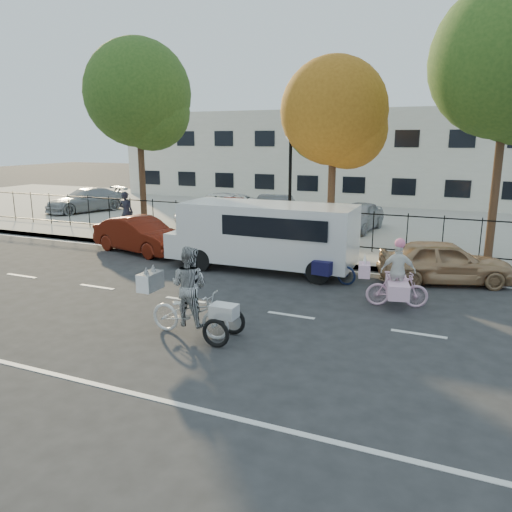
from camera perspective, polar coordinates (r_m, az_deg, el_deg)
The scene contains 22 objects.
ground at distance 13.56m, azimuth -8.05°, elevation -5.00°, with size 120.00×120.00×0.00m, color #333334.
road_markings at distance 13.56m, azimuth -8.05°, elevation -4.98°, with size 60.00×9.52×0.01m, color silver, non-canonical shape.
curb at distance 17.87m, azimuth 0.38°, elevation -0.13°, with size 60.00×0.10×0.15m, color #A8A399.
sidewalk at distance 18.81m, azimuth 1.64°, elevation 0.55°, with size 60.00×2.20×0.15m, color #A8A399.
parking_lot at distance 27.14m, azimuth 8.68°, elevation 4.36°, with size 60.00×15.60×0.15m, color #A8A399.
iron_fence at distance 19.66m, azimuth 2.85°, elevation 3.55°, with size 58.00×0.06×1.50m, color black, non-canonical shape.
building at distance 36.60m, azimuth 12.98°, elevation 11.07°, with size 34.00×10.00×6.00m, color silver.
lamppost at distance 18.86m, azimuth 3.94°, elevation 9.89°, with size 0.36×0.36×4.33m.
street_sign at distance 19.94m, azimuth -2.54°, elevation 5.19°, with size 0.85×0.06×1.80m.
zebra_trike at distance 10.98m, azimuth -7.56°, elevation -5.17°, with size 2.32×0.87×2.00m.
unicorn_bike at distance 13.22m, azimuth 15.73°, elevation -2.85°, with size 1.83×1.30×1.80m.
bull_bike at distance 15.05m, azimuth 8.27°, elevation -0.33°, with size 1.97×1.37×1.79m.
white_van at distance 16.24m, azimuth 0.96°, elevation 2.57°, with size 6.16×2.18×2.18m.
red_sedan at distance 19.36m, azimuth -13.08°, elevation 2.35°, with size 1.41×4.03×1.33m, color #521409.
gold_sedan at distance 15.86m, azimuth 20.72°, elevation -0.60°, with size 1.54×3.83×1.31m, color tan.
pedestrian at distance 22.79m, azimuth -14.61°, elevation 4.89°, with size 0.66×0.43×1.82m, color black.
lot_car_a at distance 30.07m, azimuth -18.85°, elevation 6.08°, with size 1.85×4.55×1.32m, color #9B9EA2.
lot_car_b at distance 24.25m, azimuth -4.16°, elevation 5.36°, with size 2.45×5.31×1.47m, color white.
lot_car_c at distance 24.02m, azimuth 1.96°, elevation 5.23°, with size 1.48×4.26×1.40m, color #54575D.
lot_car_d at distance 23.04m, azimuth 11.61°, elevation 4.47°, with size 1.52×3.77×1.29m, color #A6A8AD.
tree_west at distance 23.04m, azimuth -12.95°, elevation 17.15°, with size 4.59×4.59×8.42m.
tree_mid at distance 18.90m, azimuth 9.37°, elevation 15.45°, with size 3.89×3.89×7.13m.
Camera 1 is at (6.81, -10.94, 4.24)m, focal length 35.00 mm.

